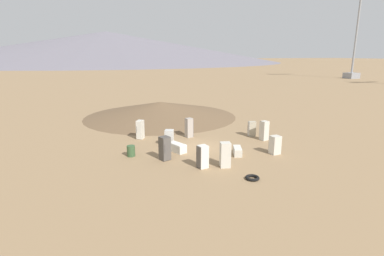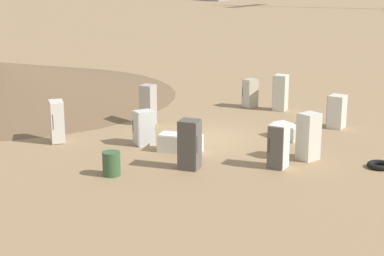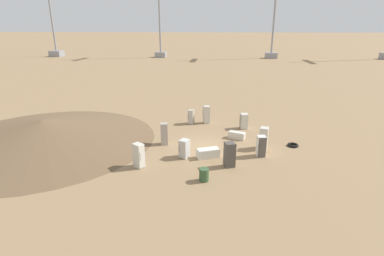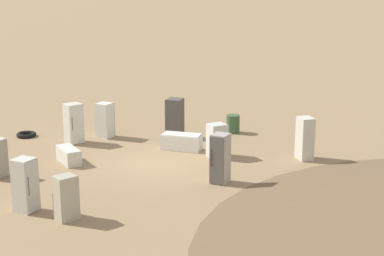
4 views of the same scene
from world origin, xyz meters
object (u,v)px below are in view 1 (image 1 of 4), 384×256
discarded_fridge_4 (140,130)px  discarded_fridge_6 (177,147)px  discarded_fridge_8 (203,157)px  discarded_fridge_10 (189,128)px  discarded_fridge_9 (252,129)px  discarded_fridge_1 (264,131)px  discarded_fridge_5 (225,155)px  discarded_fridge_3 (169,138)px  discarded_fridge_7 (237,151)px  discarded_fridge_2 (275,145)px  power_pylon_3 (355,48)px  rusty_barrel (131,151)px  scrap_tire (252,178)px  discarded_fridge_0 (165,148)px

discarded_fridge_4 → discarded_fridge_6: (-2.19, 4.94, -0.55)m
discarded_fridge_8 → discarded_fridge_10: 8.27m
discarded_fridge_6 → discarded_fridge_9: bearing=172.6°
discarded_fridge_1 → discarded_fridge_5: size_ratio=1.00×
discarded_fridge_3 → discarded_fridge_6: 1.90m
discarded_fridge_9 → discarded_fridge_10: bearing=85.3°
discarded_fridge_8 → discarded_fridge_7: bearing=-74.9°
discarded_fridge_2 → discarded_fridge_10: discarded_fridge_10 is taller
discarded_fridge_5 → power_pylon_3: bearing=51.4°
discarded_fridge_9 → power_pylon_3: bearing=-41.1°
discarded_fridge_5 → rusty_barrel: size_ratio=2.09×
discarded_fridge_7 → rusty_barrel: bearing=4.5°
discarded_fridge_3 → scrap_tire: 9.59m
rusty_barrel → discarded_fridge_10: bearing=-148.4°
discarded_fridge_3 → discarded_fridge_8: discarded_fridge_8 is taller
power_pylon_3 → discarded_fridge_8: (77.07, 59.29, -9.02)m
discarded_fridge_4 → discarded_fridge_5: 10.48m
power_pylon_3 → discarded_fridge_6: (77.76, 55.14, -9.49)m
discarded_fridge_0 → discarded_fridge_8: size_ratio=1.12×
discarded_fridge_7 → discarded_fridge_10: size_ratio=0.85×
discarded_fridge_1 → discarded_fridge_0: bearing=179.9°
discarded_fridge_0 → scrap_tire: 7.16m
discarded_fridge_3 → discarded_fridge_7: discarded_fridge_3 is taller
power_pylon_3 → discarded_fridge_8: bearing=37.6°
discarded_fridge_1 → discarded_fridge_7: size_ratio=1.14×
discarded_fridge_7 → scrap_tire: (1.40, 4.74, -0.22)m
discarded_fridge_8 → discarded_fridge_9: discarded_fridge_8 is taller
scrap_tire → discarded_fridge_8: bearing=-52.5°
power_pylon_3 → discarded_fridge_7: size_ratio=19.54×
discarded_fridge_5 → scrap_tire: discarded_fridge_5 is taller
discarded_fridge_8 → discarded_fridge_1: bearing=-69.4°
scrap_tire → discarded_fridge_7: bearing=-106.5°
discarded_fridge_3 → discarded_fridge_4: discarded_fridge_4 is taller
discarded_fridge_0 → discarded_fridge_2: 9.00m
discarded_fridge_3 → discarded_fridge_2: bearing=-100.6°
discarded_fridge_0 → discarded_fridge_3: size_ratio=1.28×
discarded_fridge_8 → discarded_fridge_9: bearing=-60.3°
discarded_fridge_7 → scrap_tire: discarded_fridge_7 is taller
discarded_fridge_3 → discarded_fridge_10: size_ratio=0.76×
discarded_fridge_1 → scrap_tire: size_ratio=1.97×
discarded_fridge_2 → discarded_fridge_9: (-1.03, -5.43, -0.02)m
discarded_fridge_2 → discarded_fridge_4: discarded_fridge_4 is taller
discarded_fridge_2 → rusty_barrel: (11.21, -3.33, -0.32)m
discarded_fridge_4 → discarded_fridge_5: size_ratio=0.98×
discarded_fridge_8 → rusty_barrel: 6.19m
discarded_fridge_6 → scrap_tire: (-3.01, 7.17, -0.26)m
discarded_fridge_6 → discarded_fridge_10: 4.67m
discarded_fridge_8 → scrap_tire: 3.88m
power_pylon_3 → discarded_fridge_0: size_ratio=17.08×
discarded_fridge_3 → discarded_fridge_4: (2.04, -3.08, 0.18)m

